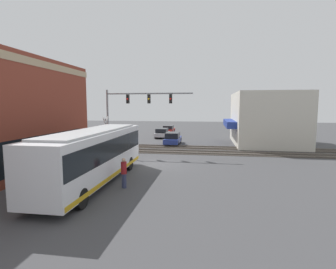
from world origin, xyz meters
TOP-DOWN VIEW (x-y plane):
  - ground_plane at (0.00, 0.00)m, footprint 120.00×120.00m
  - shop_building at (13.71, -11.37)m, footprint 11.33×9.01m
  - city_bus at (-5.82, 2.80)m, footprint 11.64×2.59m
  - traffic_signal_gantry at (4.79, 3.27)m, footprint 0.42×8.90m
  - crossing_signal at (4.01, 6.02)m, footprint 1.41×1.18m
  - rail_track_near at (6.00, 0.00)m, footprint 2.60×60.00m
  - rail_track_far at (9.20, 0.00)m, footprint 2.60×60.00m
  - parked_car_blue at (11.46, 0.20)m, footprint 4.49×1.82m
  - parked_car_silver at (18.36, 2.80)m, footprint 4.34×1.82m
  - parked_car_red at (24.91, 2.80)m, footprint 4.31×1.82m
  - pedestrian_near_bus at (-6.44, 0.67)m, footprint 0.34×0.34m

SIDE VIEW (x-z plane):
  - ground_plane at x=0.00m, z-range 0.00..0.00m
  - rail_track_near at x=6.00m, z-range -0.05..0.10m
  - rail_track_far at x=9.20m, z-range -0.05..0.10m
  - parked_car_red at x=24.91m, z-range -0.05..1.34m
  - parked_car_silver at x=18.36m, z-range -0.05..1.37m
  - parked_car_blue at x=11.46m, z-range -0.06..1.48m
  - pedestrian_near_bus at x=-6.44m, z-range 0.02..1.83m
  - city_bus at x=-5.82m, z-range 0.18..3.57m
  - crossing_signal at x=4.01m, z-range 0.39..4.20m
  - shop_building at x=13.71m, z-range -0.01..6.51m
  - traffic_signal_gantry at x=4.79m, z-range 1.65..8.15m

